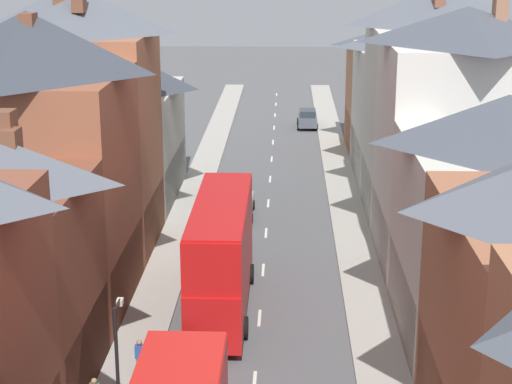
# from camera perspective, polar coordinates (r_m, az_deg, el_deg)

# --- Properties ---
(pavement_left) EXTENTS (2.20, 104.00, 0.14)m
(pavement_left) POSITION_cam_1_polar(r_m,az_deg,el_deg) (53.19, -4.78, -1.89)
(pavement_left) COLOR #A8A399
(pavement_left) RESTS_ON ground
(pavement_right) EXTENTS (2.20, 104.00, 0.14)m
(pavement_right) POSITION_cam_1_polar(r_m,az_deg,el_deg) (52.97, 6.25, -2.01)
(pavement_right) COLOR #A8A399
(pavement_right) RESTS_ON ground
(centre_line_dashes) EXTENTS (0.14, 97.80, 0.01)m
(centre_line_dashes) POSITION_cam_1_polar(r_m,az_deg,el_deg) (50.96, 0.67, -2.74)
(centre_line_dashes) COLOR silver
(centre_line_dashes) RESTS_ON ground
(terrace_row_right) EXTENTS (8.00, 72.95, 14.56)m
(terrace_row_right) POSITION_cam_1_polar(r_m,az_deg,el_deg) (39.04, 15.37, -0.00)
(terrace_row_right) COLOR #A36042
(terrace_row_right) RESTS_ON ground
(double_decker_bus_mid_street) EXTENTS (2.74, 10.80, 5.30)m
(double_decker_bus_mid_street) POSITION_cam_1_polar(r_m,az_deg,el_deg) (39.63, -2.34, -4.12)
(double_decker_bus_mid_street) COLOR red
(double_decker_bus_mid_street) RESTS_ON ground
(car_near_silver) EXTENTS (1.90, 4.08, 1.69)m
(car_near_silver) POSITION_cam_1_polar(r_m,az_deg,el_deg) (34.36, -5.37, -11.14)
(car_near_silver) COLOR navy
(car_near_silver) RESTS_ON ground
(car_parked_left_a) EXTENTS (1.90, 4.09, 1.71)m
(car_parked_left_a) POSITION_cam_1_polar(r_m,az_deg,el_deg) (79.99, 3.45, 4.92)
(car_parked_left_a) COLOR #4C515B
(car_parked_left_a) RESTS_ON ground
(car_parked_right_a) EXTENTS (1.90, 4.02, 1.65)m
(car_parked_right_a) POSITION_cam_1_polar(r_m,az_deg,el_deg) (57.17, -2.27, 0.25)
(car_parked_right_a) COLOR #236093
(car_parked_right_a) RESTS_ON ground
(car_mid_black) EXTENTS (1.90, 4.50, 1.62)m
(car_mid_black) POSITION_cam_1_polar(r_m,az_deg,el_deg) (53.74, -1.16, -0.81)
(car_mid_black) COLOR #B7BABF
(car_mid_black) RESTS_ON ground
(pedestrian_mid_right) EXTENTS (0.36, 0.22, 1.61)m
(pedestrian_mid_right) POSITION_cam_1_polar(r_m,az_deg,el_deg) (34.45, -7.75, -10.80)
(pedestrian_mid_right) COLOR gray
(pedestrian_mid_right) RESTS_ON pavement_left
(street_lamp) EXTENTS (0.20, 1.12, 5.50)m
(street_lamp) POSITION_cam_1_polar(r_m,az_deg,el_deg) (28.83, -9.16, -11.64)
(street_lamp) COLOR black
(street_lamp) RESTS_ON ground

